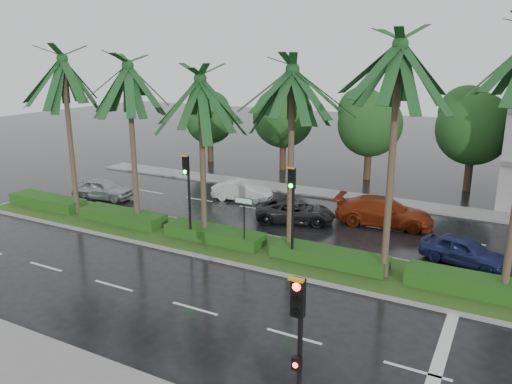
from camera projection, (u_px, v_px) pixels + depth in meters
The scene contains 16 objects.
ground at pixel (258, 261), 22.68m from camera, with size 120.00×120.00×0.00m, color black.
far_sidewalk at pixel (343, 196), 32.86m from camera, with size 40.00×2.00×0.12m, color gray.
median at pixel (268, 252), 23.51m from camera, with size 36.00×4.00×0.15m.
hedge at pixel (268, 245), 23.41m from camera, with size 35.20×1.40×0.60m.
lane_markings at pixel (317, 278), 20.94m from camera, with size 34.00×13.06×0.01m.
palm_row at pixel (244, 76), 21.93m from camera, with size 26.30×4.20×10.42m.
signal_near at pixel (298, 355), 11.31m from camera, with size 0.34×0.45×4.36m.
signal_median_left at pixel (188, 185), 23.95m from camera, with size 0.34×0.42×4.36m.
signal_median_right at pixel (292, 201), 21.45m from camera, with size 0.34×0.42×4.36m.
street_sign at pixel (244, 211), 22.98m from camera, with size 0.95×0.09×2.60m.
bg_trees at pixel (387, 121), 35.90m from camera, with size 32.54×4.93×7.12m.
car_silver at pixel (102, 189), 32.26m from camera, with size 3.96×1.59×1.35m, color #A1A4A9.
car_white at pixel (242, 191), 31.96m from camera, with size 3.79×1.32×1.25m, color silver.
car_darkgrey at pixel (295, 211), 27.82m from camera, with size 4.38×2.02×1.22m, color #242427.
car_red at pixel (384, 212), 27.28m from camera, with size 5.27×2.14×1.53m, color maroon.
car_blue at pixel (464, 251), 22.16m from camera, with size 3.78×1.52×1.29m, color navy.
Camera 1 is at (9.83, -18.58, 9.08)m, focal length 35.00 mm.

